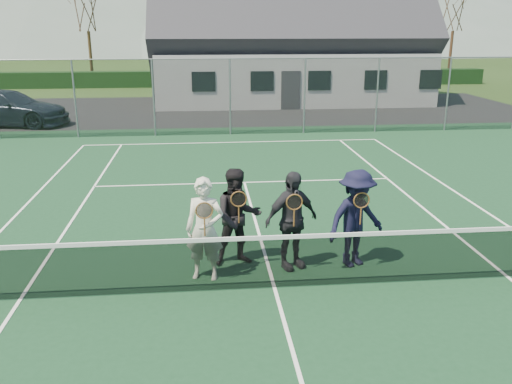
% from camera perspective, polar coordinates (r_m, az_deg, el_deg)
% --- Properties ---
extents(ground, '(220.00, 220.00, 0.00)m').
position_cam_1_polar(ground, '(28.46, -3.42, 8.54)').
color(ground, '#2E4C1B').
rests_on(ground, ground).
extents(court_surface, '(30.00, 30.00, 0.02)m').
position_cam_1_polar(court_surface, '(9.22, 1.95, -10.11)').
color(court_surface, '#14381E').
rests_on(court_surface, ground).
extents(tarmac_carpark, '(40.00, 12.00, 0.01)m').
position_cam_1_polar(tarmac_carpark, '(28.59, -11.54, 8.28)').
color(tarmac_carpark, black).
rests_on(tarmac_carpark, ground).
extents(hedge_row, '(40.00, 1.20, 1.10)m').
position_cam_1_polar(hedge_row, '(40.31, -4.17, 11.83)').
color(hedge_row, black).
rests_on(hedge_row, ground).
extents(hill_east, '(90.00, 90.00, 14.00)m').
position_cam_1_polar(hill_east, '(117.44, 23.96, 17.08)').
color(hill_east, slate).
rests_on(hill_east, ground).
extents(car_c, '(5.60, 3.16, 1.53)m').
position_cam_1_polar(car_c, '(26.37, -24.69, 8.03)').
color(car_c, black).
rests_on(car_c, ground).
extents(court_markings, '(11.03, 23.83, 0.01)m').
position_cam_1_polar(court_markings, '(9.22, 1.95, -10.03)').
color(court_markings, white).
rests_on(court_markings, court_surface).
extents(tennis_net, '(11.68, 0.08, 1.10)m').
position_cam_1_polar(tennis_net, '(8.99, 1.99, -7.11)').
color(tennis_net, slate).
rests_on(tennis_net, ground).
extents(perimeter_fence, '(30.07, 0.07, 3.02)m').
position_cam_1_polar(perimeter_fence, '(21.82, -2.75, 9.98)').
color(perimeter_fence, slate).
rests_on(perimeter_fence, ground).
extents(clubhouse, '(15.60, 8.20, 7.70)m').
position_cam_1_polar(clubhouse, '(32.53, 3.50, 16.66)').
color(clubhouse, silver).
rests_on(clubhouse, ground).
extents(tree_b, '(3.20, 3.20, 7.77)m').
position_cam_1_polar(tree_b, '(41.90, -17.47, 18.51)').
color(tree_b, '#342412').
rests_on(tree_b, ground).
extents(tree_c, '(3.20, 3.20, 7.77)m').
position_cam_1_polar(tree_c, '(41.27, -1.44, 19.28)').
color(tree_c, '#392515').
rests_on(tree_c, ground).
extents(tree_d, '(3.20, 3.20, 7.77)m').
position_cam_1_polar(tree_d, '(43.20, 12.67, 18.80)').
color(tree_d, '#392414').
rests_on(tree_d, ground).
extents(tree_e, '(3.20, 3.20, 7.77)m').
position_cam_1_polar(tree_e, '(45.38, 20.26, 18.10)').
color(tree_e, '#372014').
rests_on(tree_e, ground).
extents(player_a, '(0.74, 0.57, 1.80)m').
position_cam_1_polar(player_a, '(9.24, -5.42, -3.93)').
color(player_a, silver).
rests_on(player_a, court_surface).
extents(player_b, '(0.96, 0.79, 1.80)m').
position_cam_1_polar(player_b, '(9.78, -1.92, -2.66)').
color(player_b, black).
rests_on(player_b, court_surface).
extents(player_c, '(1.14, 0.82, 1.80)m').
position_cam_1_polar(player_c, '(9.64, 3.74, -2.99)').
color(player_c, '#25262B').
rests_on(player_c, court_surface).
extents(player_d, '(1.33, 1.08, 1.80)m').
position_cam_1_polar(player_d, '(9.87, 10.47, -2.76)').
color(player_d, black).
rests_on(player_d, court_surface).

